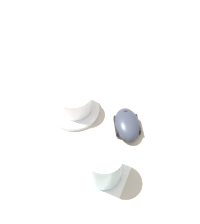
% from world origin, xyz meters
% --- Properties ---
extents(ground_plane, '(3.00, 3.00, 0.00)m').
position_xyz_m(ground_plane, '(0.00, 0.00, 0.00)').
color(ground_plane, '#B2A899').
extents(saucer, '(0.14, 0.14, 0.01)m').
position_xyz_m(saucer, '(-0.07, 0.08, 0.01)').
color(saucer, white).
rests_on(saucer, ground).
extents(coffee_cup, '(0.11, 0.09, 0.06)m').
position_xyz_m(coffee_cup, '(-0.07, 0.08, 0.04)').
color(coffee_cup, white).
rests_on(coffee_cup, saucer).
extents(computer_mouse, '(0.07, 0.10, 0.04)m').
position_xyz_m(computer_mouse, '(0.06, 0.02, 0.02)').
color(computer_mouse, '#2D3342').
rests_on(computer_mouse, ground).
extents(mouse_cable, '(0.17, 0.17, 0.00)m').
position_xyz_m(mouse_cable, '(-0.01, 0.17, 0.00)').
color(mouse_cable, gray).
rests_on(mouse_cable, ground).
extents(napkin_under_glass, '(0.15, 0.15, 0.00)m').
position_xyz_m(napkin_under_glass, '(0.00, -0.10, 0.00)').
color(napkin_under_glass, white).
rests_on(napkin_under_glass, ground).
extents(drinking_glass, '(0.08, 0.08, 0.09)m').
position_xyz_m(drinking_glass, '(0.01, -0.10, 0.05)').
color(drinking_glass, silver).
rests_on(drinking_glass, napkin_under_glass).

